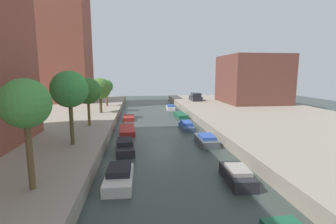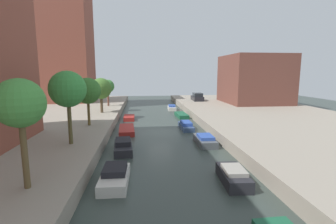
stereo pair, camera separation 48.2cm
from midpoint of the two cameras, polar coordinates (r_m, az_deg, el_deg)
The scene contains 20 objects.
ground_plane at distance 26.44m, azimuth -1.44°, elevation -4.72°, with size 84.00×84.00×0.00m, color #333D38.
quay_left at distance 29.24m, azimuth -32.26°, elevation -3.79°, with size 20.00×64.00×1.00m, color gray.
quay_right at distance 31.31m, azimuth 27.11°, elevation -2.61°, with size 20.00×64.00×1.00m, color gray.
apartment_tower_far at distance 49.75m, azimuth -23.03°, elevation 13.61°, with size 10.00×8.23×19.68m, color brown.
low_block_right at distance 46.63m, azimuth 19.54°, elevation 7.17°, with size 10.00×10.79×8.32m, color brown.
street_tree_0 at distance 12.58m, azimuth -30.12°, elevation 1.56°, with size 2.20×2.20×5.09m.
street_tree_1 at distance 19.39m, azimuth -21.52°, elevation 4.86°, with size 2.67×2.67×5.46m.
street_tree_2 at distance 25.89m, azimuth -17.59°, elevation 4.65°, with size 2.62×2.62×4.83m.
street_tree_3 at distance 33.97m, azimuth -14.86°, elevation 5.22°, with size 2.80×2.80×4.62m.
street_tree_4 at distance 40.63m, azimuth -13.44°, elevation 5.75°, with size 2.11×2.11×4.22m.
parked_car at distance 47.90m, azimuth 7.09°, elevation 3.40°, with size 1.98×4.32×1.48m.
moored_boat_left_1 at distance 14.88m, azimuth -11.27°, elevation -14.46°, with size 1.59×3.42×0.96m.
moored_boat_left_2 at distance 20.33m, azimuth -9.68°, elevation -7.87°, with size 1.66×3.57×1.00m.
moored_boat_left_3 at distance 26.68m, azimuth -9.02°, elevation -4.11°, with size 1.82×4.44×0.53m.
moored_boat_left_4 at distance 33.84m, azimuth -8.57°, elevation -1.32°, with size 1.47×3.17×0.51m.
moored_boat_right_1 at distance 15.25m, azimuth 15.77°, elevation -14.04°, with size 1.54×3.21×0.92m.
moored_boat_right_2 at distance 22.30m, azimuth 9.18°, elevation -6.46°, with size 1.45×3.42×0.87m.
moored_boat_right_3 at distance 28.13m, azimuth 4.68°, elevation -3.17°, with size 1.26×4.02×0.84m.
moored_boat_right_4 at distance 35.51m, azimuth 3.53°, elevation -0.74°, with size 1.58×4.05×0.52m.
moored_boat_right_5 at distance 42.07m, azimuth 1.23°, elevation 0.99°, with size 1.34×3.08×0.88m.
Camera 2 is at (-1.85, -25.61, 6.31)m, focal length 26.35 mm.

